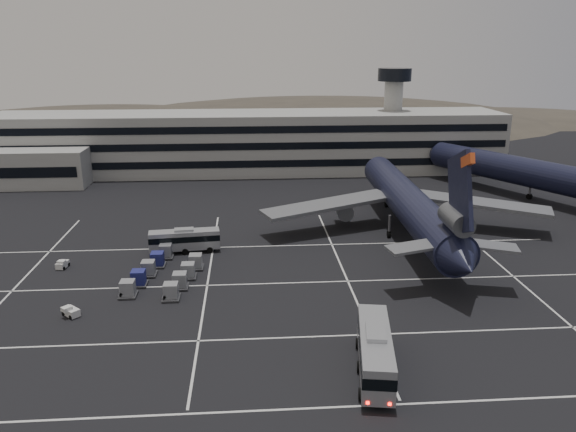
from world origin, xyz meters
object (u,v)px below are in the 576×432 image
at_px(tug_a, 62,264).
at_px(uld_cluster, 164,272).
at_px(bus_far, 185,239).
at_px(trijet_main, 409,203).
at_px(bus_near, 375,350).

height_order(tug_a, uld_cluster, uld_cluster).
distance_m(bus_far, uld_cluster, 10.02).
bearing_deg(bus_far, trijet_main, -87.26).
height_order(trijet_main, bus_near, trijet_main).
distance_m(trijet_main, bus_far, 35.34).
bearing_deg(uld_cluster, tug_a, 162.06).
relative_size(bus_near, bus_far, 1.22).
distance_m(tug_a, uld_cluster, 15.10).
bearing_deg(bus_near, bus_far, 131.09).
bearing_deg(bus_near, trijet_main, 79.60).
bearing_deg(bus_far, tug_a, 101.52).
relative_size(trijet_main, bus_near, 4.56).
bearing_deg(uld_cluster, bus_far, 80.22).
bearing_deg(uld_cluster, bus_near, -46.54).
distance_m(bus_near, uld_cluster, 32.64).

